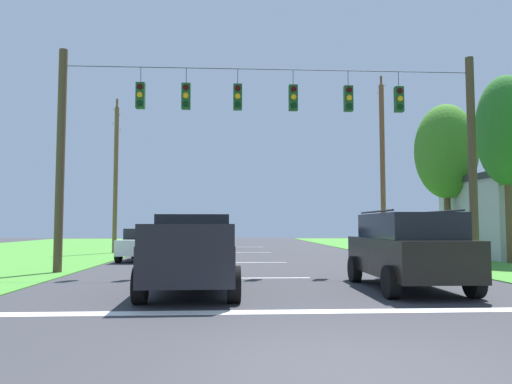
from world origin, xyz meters
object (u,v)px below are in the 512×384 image
object	(u,v)px
pickup_truck	(192,253)
tree_roadside_far_right	(506,131)
utility_pole_mid_right	(383,165)
utility_pole_near_left	(116,174)
suv_black	(407,249)
distant_car_crossing_white	(146,244)
distant_car_oncoming	(213,238)
tree_roadside_left	(446,152)
overhead_signal_span	(271,145)

from	to	relation	value
pickup_truck	tree_roadside_far_right	world-z (taller)	tree_roadside_far_right
utility_pole_mid_right	tree_roadside_far_right	xyz separation A→B (m)	(2.34, -10.13, 0.27)
utility_pole_near_left	utility_pole_mid_right	bearing A→B (deg)	4.30
suv_black	distant_car_crossing_white	xyz separation A→B (m)	(-8.67, 10.86, -0.27)
distant_car_oncoming	utility_pole_near_left	xyz separation A→B (m)	(-5.74, -4.98, 3.98)
tree_roadside_far_right	tree_roadside_left	world-z (taller)	tree_roadside_far_right
suv_black	utility_pole_mid_right	size ratio (longest dim) A/B	0.42
overhead_signal_span	pickup_truck	distance (m)	6.60
overhead_signal_span	distant_car_oncoming	world-z (taller)	overhead_signal_span
overhead_signal_span	pickup_truck	size ratio (longest dim) A/B	2.82
overhead_signal_span	tree_roadside_left	xyz separation A→B (m)	(10.25, 7.96, 1.07)
suv_black	distant_car_oncoming	bearing A→B (deg)	104.94
pickup_truck	suv_black	bearing A→B (deg)	0.76
utility_pole_near_left	tree_roadside_left	distance (m)	19.11
suv_black	utility_pole_mid_right	xyz separation A→B (m)	(5.29, 18.17, 4.53)
distant_car_crossing_white	tree_roadside_far_right	bearing A→B (deg)	-9.82
utility_pole_near_left	tree_roadside_left	bearing A→B (deg)	-12.33
utility_pole_near_left	overhead_signal_span	bearing A→B (deg)	-55.10
overhead_signal_span	utility_pole_near_left	world-z (taller)	utility_pole_near_left
overhead_signal_span	utility_pole_mid_right	bearing A→B (deg)	57.52
overhead_signal_span	distant_car_crossing_white	xyz separation A→B (m)	(-5.48, 6.00, -3.81)
pickup_truck	utility_pole_near_left	distance (m)	18.39
utility_pole_mid_right	tree_roadside_left	xyz separation A→B (m)	(1.78, -5.35, 0.08)
utility_pole_near_left	distant_car_crossing_white	bearing A→B (deg)	-64.25
suv_black	distant_car_oncoming	distance (m)	22.66
pickup_truck	suv_black	world-z (taller)	suv_black
overhead_signal_span	tree_roadside_left	distance (m)	13.02
pickup_truck	utility_pole_mid_right	distance (m)	21.75
pickup_truck	overhead_signal_span	bearing A→B (deg)	63.80
utility_pole_mid_right	distant_car_oncoming	bearing A→B (deg)	161.54
distant_car_oncoming	utility_pole_mid_right	size ratio (longest dim) A/B	0.38
distant_car_crossing_white	distant_car_oncoming	xyz separation A→B (m)	(2.83, 11.02, 0.00)
distant_car_crossing_white	distant_car_oncoming	size ratio (longest dim) A/B	0.99
utility_pole_mid_right	suv_black	bearing A→B (deg)	-106.22
distant_car_oncoming	utility_pole_near_left	world-z (taller)	utility_pole_near_left
distant_car_oncoming	tree_roadside_far_right	bearing A→B (deg)	-45.78
pickup_truck	distant_car_crossing_white	xyz separation A→B (m)	(-3.05, 10.94, -0.18)
distant_car_crossing_white	distant_car_oncoming	world-z (taller)	same
utility_pole_mid_right	tree_roadside_far_right	size ratio (longest dim) A/B	1.37
distant_car_oncoming	tree_roadside_left	bearing A→B (deg)	-35.08
distant_car_oncoming	utility_pole_mid_right	world-z (taller)	utility_pole_mid_right
pickup_truck	tree_roadside_far_right	bearing A→B (deg)	31.50
tree_roadside_far_right	distant_car_crossing_white	bearing A→B (deg)	170.18
overhead_signal_span	tree_roadside_left	size ratio (longest dim) A/B	1.86
pickup_truck	suv_black	size ratio (longest dim) A/B	1.13
tree_roadside_left	suv_black	bearing A→B (deg)	-118.84
utility_pole_near_left	tree_roadside_left	world-z (taller)	utility_pole_near_left
tree_roadside_left	tree_roadside_far_right	bearing A→B (deg)	-83.23
suv_black	utility_pole_near_left	distance (m)	20.82
pickup_truck	tree_roadside_left	world-z (taller)	tree_roadside_left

